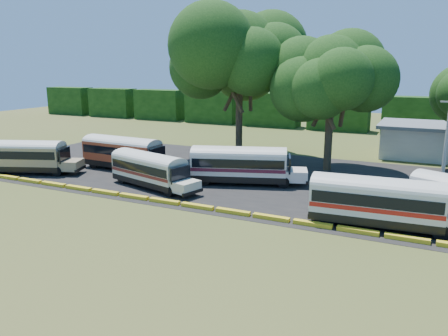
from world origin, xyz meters
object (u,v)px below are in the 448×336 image
at_px(bus_beige, 24,155).
at_px(bus_white_red, 379,199).
at_px(bus_red, 124,151).
at_px(tree_west, 240,53).
at_px(bus_cream_west, 150,168).

height_order(bus_beige, bus_white_red, bus_white_red).
bearing_deg(bus_white_red, bus_red, 162.62).
bearing_deg(tree_west, bus_cream_west, -97.20).
distance_m(bus_beige, tree_west, 25.54).
height_order(bus_red, bus_cream_west, bus_red).
relative_size(bus_cream_west, bus_white_red, 0.92).
xyz_separation_m(bus_red, bus_cream_west, (6.44, -4.51, -0.23)).
bearing_deg(bus_red, bus_white_red, -10.61).
height_order(bus_white_red, tree_west, tree_west).
height_order(bus_red, bus_white_red, bus_red).
relative_size(bus_beige, bus_cream_west, 1.07).
distance_m(bus_cream_west, tree_west, 18.75).
bearing_deg(bus_red, tree_west, 55.37).
bearing_deg(bus_cream_west, bus_white_red, 10.41).
height_order(bus_cream_west, tree_west, tree_west).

